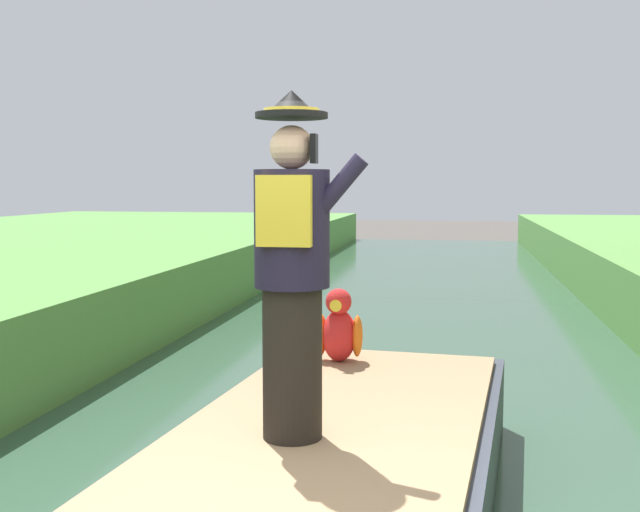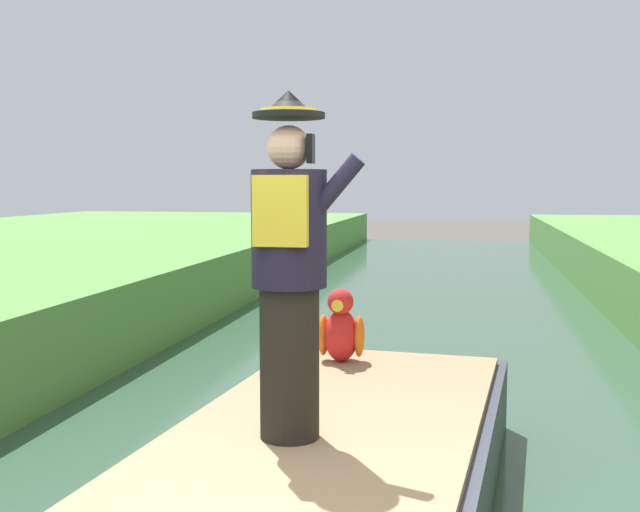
{
  "view_description": "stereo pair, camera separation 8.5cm",
  "coord_description": "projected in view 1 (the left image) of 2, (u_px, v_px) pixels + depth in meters",
  "views": [
    {
      "loc": [
        0.68,
        -3.02,
        2.08
      ],
      "look_at": [
        -0.18,
        1.88,
        1.61
      ],
      "focal_mm": 43.42,
      "sensor_mm": 36.0,
      "label": 1
    },
    {
      "loc": [
        0.76,
        -3.0,
        2.08
      ],
      "look_at": [
        -0.18,
        1.88,
        1.61
      ],
      "focal_mm": 43.42,
      "sensor_mm": 36.0,
      "label": 2
    }
  ],
  "objects": [
    {
      "name": "parrot_plush",
      "position": [
        339.0,
        330.0,
        5.93
      ],
      "size": [
        0.36,
        0.35,
        0.57
      ],
      "color": "red",
      "rests_on": "boat"
    },
    {
      "name": "boat",
      "position": [
        332.0,
        474.0,
        4.48
      ],
      "size": [
        2.17,
        4.35,
        0.61
      ],
      "color": "#333842",
      "rests_on": "canal_water"
    },
    {
      "name": "person_pirate",
      "position": [
        293.0,
        267.0,
        4.09
      ],
      "size": [
        0.61,
        0.42,
        1.85
      ],
      "rotation": [
        0.0,
        0.0,
        -0.21
      ],
      "color": "black",
      "rests_on": "boat"
    }
  ]
}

